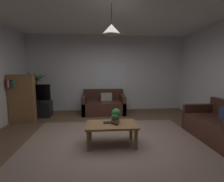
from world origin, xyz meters
name	(u,v)px	position (x,y,z in m)	size (l,w,h in m)	color
floor	(113,141)	(0.00, 0.00, -0.01)	(5.75, 5.53, 0.02)	brown
rug	(114,144)	(0.00, -0.20, 0.00)	(3.74, 3.04, 0.01)	gray
wall_back	(107,74)	(0.00, 2.80, 1.38)	(5.87, 0.06, 2.77)	silver
ceiling	(113,6)	(0.00, 0.00, 2.78)	(5.75, 5.53, 0.02)	white
window_pane	(111,77)	(0.15, 2.76, 1.24)	(1.18, 0.01, 1.09)	white
couch_under_window	(104,106)	(-0.13, 2.27, 0.27)	(1.46, 0.87, 0.82)	#47281E
couch_right_side	(220,127)	(2.38, -0.10, 0.27)	(0.87, 1.52, 0.82)	#47281E
coffee_table	(112,127)	(-0.05, -0.21, 0.37)	(1.03, 0.61, 0.45)	olive
book_on_table_0	(107,122)	(-0.14, -0.15, 0.45)	(0.15, 0.11, 0.02)	black
remote_on_table_0	(115,124)	(0.01, -0.26, 0.46)	(0.05, 0.16, 0.02)	black
potted_plant_on_table	(116,116)	(0.04, -0.16, 0.60)	(0.20, 0.23, 0.30)	#B77051
tv_stand	(37,109)	(-2.32, 2.02, 0.25)	(0.90, 0.44, 0.50)	black
tv	(36,93)	(-2.32, 2.00, 0.79)	(0.91, 0.16, 0.56)	black
potted_palm_corner	(37,94)	(-2.49, 2.53, 0.69)	(0.76, 0.82, 1.57)	beige
bookshelf_corner	(22,98)	(-2.51, 1.42, 0.71)	(0.70, 0.31, 1.40)	olive
pendant_lamp	(111,29)	(-0.05, -0.21, 2.29)	(0.36, 0.36, 0.57)	black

